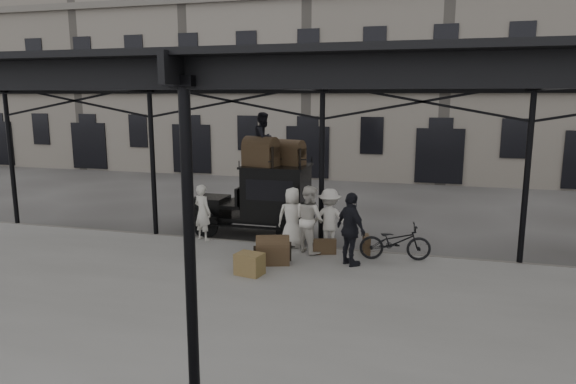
% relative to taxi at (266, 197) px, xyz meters
% --- Properties ---
extents(ground, '(120.00, 120.00, 0.00)m').
position_rel_taxi_xyz_m(ground, '(1.93, -3.18, -1.20)').
color(ground, '#383533').
rests_on(ground, ground).
extents(platform, '(28.00, 8.00, 0.15)m').
position_rel_taxi_xyz_m(platform, '(1.93, -5.18, -1.13)').
color(platform, slate).
rests_on(platform, ground).
extents(canopy, '(22.50, 9.00, 4.74)m').
position_rel_taxi_xyz_m(canopy, '(1.93, -4.90, 3.39)').
color(canopy, black).
rests_on(canopy, ground).
extents(building_frontage, '(64.00, 8.00, 14.00)m').
position_rel_taxi_xyz_m(building_frontage, '(1.93, 14.82, 5.80)').
color(building_frontage, slate).
rests_on(building_frontage, ground).
extents(taxi, '(3.65, 1.55, 2.18)m').
position_rel_taxi_xyz_m(taxi, '(0.00, 0.00, 0.00)').
color(taxi, black).
rests_on(taxi, ground).
extents(porter_left, '(0.69, 0.58, 1.60)m').
position_rel_taxi_xyz_m(porter_left, '(-1.45, -1.38, -0.25)').
color(porter_left, beige).
rests_on(porter_left, platform).
extents(porter_midleft, '(1.09, 1.07, 1.77)m').
position_rel_taxi_xyz_m(porter_midleft, '(1.72, -1.70, -0.17)').
color(porter_midleft, beige).
rests_on(porter_midleft, platform).
extents(porter_centre, '(0.85, 0.60, 1.64)m').
position_rel_taxi_xyz_m(porter_centre, '(1.18, -1.38, -0.23)').
color(porter_centre, beige).
rests_on(porter_centre, platform).
extents(porter_official, '(1.04, 1.06, 1.79)m').
position_rel_taxi_xyz_m(porter_official, '(2.93, -2.50, -0.16)').
color(porter_official, black).
rests_on(porter_official, platform).
extents(porter_right, '(1.15, 0.76, 1.65)m').
position_rel_taxi_xyz_m(porter_right, '(2.19, -1.38, -0.23)').
color(porter_right, beige).
rests_on(porter_right, platform).
extents(bicycle, '(1.84, 0.92, 0.92)m').
position_rel_taxi_xyz_m(bicycle, '(3.94, -1.77, -0.59)').
color(bicycle, black).
rests_on(bicycle, platform).
extents(porter_roof, '(0.72, 0.85, 1.55)m').
position_rel_taxi_xyz_m(porter_roof, '(-0.03, -0.10, 1.75)').
color(porter_roof, black).
rests_on(porter_roof, taxi).
extents(steamer_trunk_roof_near, '(1.10, 0.83, 0.72)m').
position_rel_taxi_xyz_m(steamer_trunk_roof_near, '(-0.08, -0.25, 1.33)').
color(steamer_trunk_roof_near, '#41311E').
rests_on(steamer_trunk_roof_near, taxi).
extents(steamer_trunk_roof_far, '(0.97, 0.75, 0.62)m').
position_rel_taxi_xyz_m(steamer_trunk_roof_far, '(0.67, 0.20, 1.29)').
color(steamer_trunk_roof_far, '#41311E').
rests_on(steamer_trunk_roof_far, taxi).
extents(steamer_trunk_platform, '(0.92, 0.72, 0.59)m').
position_rel_taxi_xyz_m(steamer_trunk_platform, '(1.08, -2.87, -0.76)').
color(steamer_trunk_platform, '#41311E').
rests_on(steamer_trunk_platform, platform).
extents(wicker_hamper, '(0.68, 0.56, 0.50)m').
position_rel_taxi_xyz_m(wicker_hamper, '(0.80, -3.77, -0.80)').
color(wicker_hamper, olive).
rests_on(wicker_hamper, platform).
extents(suitcase_upright, '(0.28, 0.62, 0.45)m').
position_rel_taxi_xyz_m(suitcase_upright, '(3.18, -1.38, -0.83)').
color(suitcase_upright, '#41311E').
rests_on(suitcase_upright, platform).
extents(suitcase_flat, '(0.62, 0.32, 0.40)m').
position_rel_taxi_xyz_m(suitcase_flat, '(2.15, -1.79, -0.85)').
color(suitcase_flat, '#41311E').
rests_on(suitcase_flat, platform).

